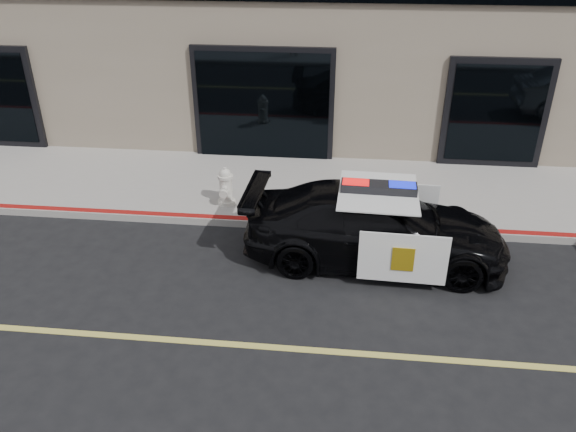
# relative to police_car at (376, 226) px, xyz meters

# --- Properties ---
(ground) EXTENTS (120.00, 120.00, 0.00)m
(ground) POSITION_rel_police_car_xyz_m (-1.64, -2.58, -0.68)
(ground) COLOR black
(ground) RESTS_ON ground
(sidewalk_n) EXTENTS (60.00, 3.50, 0.15)m
(sidewalk_n) POSITION_rel_police_car_xyz_m (-1.64, 2.67, -0.61)
(sidewalk_n) COLOR gray
(sidewalk_n) RESTS_ON ground
(police_car) EXTENTS (2.32, 4.79, 1.52)m
(police_car) POSITION_rel_police_car_xyz_m (0.00, 0.00, 0.00)
(police_car) COLOR black
(police_car) RESTS_ON ground
(fire_hydrant) EXTENTS (0.37, 0.52, 0.82)m
(fire_hydrant) POSITION_rel_police_car_xyz_m (-3.05, 1.61, -0.15)
(fire_hydrant) COLOR silver
(fire_hydrant) RESTS_ON sidewalk_n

